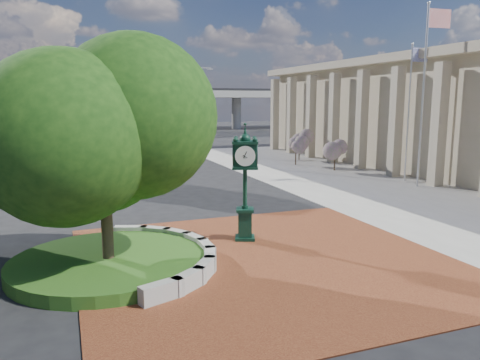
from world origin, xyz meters
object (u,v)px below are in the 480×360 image
flagpole_b (409,112)px  parked_car (138,140)px  street_lamp_near (197,107)px  post_clock (245,178)px  street_lamp_far (118,95)px  flagpole_a (423,95)px

flagpole_b → parked_car: bearing=112.9°
parked_car → street_lamp_near: (2.85, -15.61, 4.04)m
post_clock → flagpole_b: (14.81, 8.73, 2.16)m
flagpole_b → street_lamp_far: (-14.94, 31.95, 1.41)m
post_clock → flagpole_a: (14.15, 6.77, 3.23)m
street_lamp_far → parked_car: bearing=-33.3°
parked_car → flagpole_a: 35.22m
post_clock → street_lamp_far: (-0.13, 40.68, 3.56)m
flagpole_a → street_lamp_far: 36.80m
post_clock → flagpole_a: size_ratio=0.40×
parked_car → street_lamp_far: 5.74m
post_clock → parked_car: post_clock is taller
parked_car → flagpole_a: (12.31, -32.63, 4.90)m
flagpole_b → street_lamp_far: size_ratio=0.88×
street_lamp_near → street_lamp_far: 17.61m
flagpole_a → flagpole_b: flagpole_a is taller
street_lamp_near → street_lamp_far: size_ratio=0.80×
post_clock → flagpole_b: flagpole_b is taller
post_clock → street_lamp_near: bearing=78.9°
parked_car → flagpole_b: 33.52m
parked_car → flagpole_b: size_ratio=0.49×
flagpole_b → street_lamp_near: flagpole_b is taller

